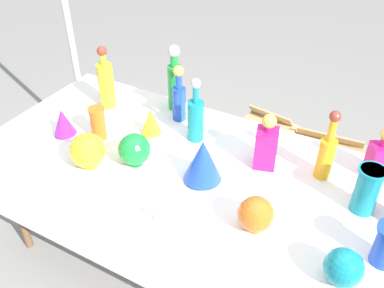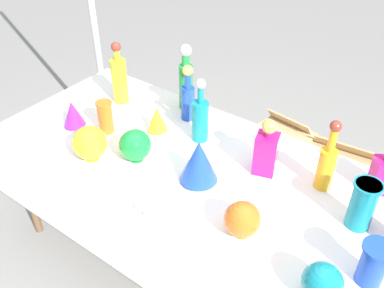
{
  "view_description": "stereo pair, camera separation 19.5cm",
  "coord_description": "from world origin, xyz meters",
  "px_view_note": "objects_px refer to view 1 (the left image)",
  "views": [
    {
      "loc": [
        0.77,
        -1.37,
        2.02
      ],
      "look_at": [
        0.0,
        0.0,
        0.86
      ],
      "focal_mm": 40.0,
      "sensor_mm": 36.0,
      "label": 1
    },
    {
      "loc": [
        0.93,
        -1.27,
        2.02
      ],
      "look_at": [
        0.0,
        0.0,
        0.86
      ],
      "focal_mm": 40.0,
      "sensor_mm": 36.0,
      "label": 2
    }
  ],
  "objects_px": {
    "square_decanter_0": "(379,157)",
    "cardboard_box_behind_right": "(263,146)",
    "round_bowl_3": "(88,151)",
    "tall_bottle_1": "(175,81)",
    "round_bowl_1": "(344,267)",
    "tall_bottle_3": "(106,83)",
    "round_bowl_2": "(134,149)",
    "fluted_vase_1": "(203,160)",
    "fluted_vase_2": "(151,121)",
    "slender_vase_3": "(367,189)",
    "tall_bottle_2": "(327,152)",
    "tall_bottle_4": "(179,98)",
    "cardboard_box_behind_left": "(320,168)",
    "canopy_pole": "(67,15)",
    "slender_vase_1": "(98,122)",
    "square_decanter_1": "(266,145)",
    "tall_bottle_0": "(196,117)",
    "round_bowl_0": "(256,214)",
    "fluted_vase_0": "(63,122)"
  },
  "relations": [
    {
      "from": "tall_bottle_0",
      "to": "round_bowl_0",
      "type": "height_order",
      "value": "tall_bottle_0"
    },
    {
      "from": "tall_bottle_3",
      "to": "round_bowl_0",
      "type": "relative_size",
      "value": 2.4
    },
    {
      "from": "tall_bottle_3",
      "to": "fluted_vase_0",
      "type": "height_order",
      "value": "tall_bottle_3"
    },
    {
      "from": "slender_vase_3",
      "to": "tall_bottle_4",
      "type": "bearing_deg",
      "value": 167.3
    },
    {
      "from": "tall_bottle_3",
      "to": "tall_bottle_4",
      "type": "xyz_separation_m",
      "value": [
        0.42,
        0.08,
        -0.02
      ]
    },
    {
      "from": "round_bowl_3",
      "to": "square_decanter_0",
      "type": "bearing_deg",
      "value": 26.37
    },
    {
      "from": "cardboard_box_behind_left",
      "to": "canopy_pole",
      "type": "bearing_deg",
      "value": -165.91
    },
    {
      "from": "tall_bottle_2",
      "to": "cardboard_box_behind_right",
      "type": "distance_m",
      "value": 1.24
    },
    {
      "from": "tall_bottle_0",
      "to": "square_decanter_0",
      "type": "xyz_separation_m",
      "value": [
        0.84,
        0.15,
        -0.03
      ]
    },
    {
      "from": "tall_bottle_2",
      "to": "square_decanter_1",
      "type": "height_order",
      "value": "tall_bottle_2"
    },
    {
      "from": "slender_vase_1",
      "to": "slender_vase_3",
      "type": "bearing_deg",
      "value": 5.57
    },
    {
      "from": "tall_bottle_4",
      "to": "fluted_vase_2",
      "type": "xyz_separation_m",
      "value": [
        -0.05,
        -0.19,
        -0.05
      ]
    },
    {
      "from": "cardboard_box_behind_left",
      "to": "round_bowl_0",
      "type": "bearing_deg",
      "value": -90.88
    },
    {
      "from": "cardboard_box_behind_right",
      "to": "tall_bottle_2",
      "type": "bearing_deg",
      "value": -56.83
    },
    {
      "from": "cardboard_box_behind_left",
      "to": "canopy_pole",
      "type": "distance_m",
      "value": 1.96
    },
    {
      "from": "tall_bottle_4",
      "to": "square_decanter_1",
      "type": "xyz_separation_m",
      "value": [
        0.54,
        -0.15,
        -0.01
      ]
    },
    {
      "from": "tall_bottle_3",
      "to": "square_decanter_1",
      "type": "distance_m",
      "value": 0.96
    },
    {
      "from": "tall_bottle_1",
      "to": "round_bowl_1",
      "type": "height_order",
      "value": "tall_bottle_1"
    },
    {
      "from": "tall_bottle_0",
      "to": "fluted_vase_0",
      "type": "height_order",
      "value": "tall_bottle_0"
    },
    {
      "from": "tall_bottle_3",
      "to": "cardboard_box_behind_left",
      "type": "distance_m",
      "value": 1.55
    },
    {
      "from": "square_decanter_0",
      "to": "cardboard_box_behind_right",
      "type": "bearing_deg",
      "value": 136.27
    },
    {
      "from": "tall_bottle_0",
      "to": "round_bowl_1",
      "type": "bearing_deg",
      "value": -30.74
    },
    {
      "from": "tall_bottle_1",
      "to": "slender_vase_1",
      "type": "height_order",
      "value": "tall_bottle_1"
    },
    {
      "from": "square_decanter_0",
      "to": "cardboard_box_behind_right",
      "type": "relative_size",
      "value": 0.58
    },
    {
      "from": "round_bowl_1",
      "to": "round_bowl_0",
      "type": "bearing_deg",
      "value": 166.56
    },
    {
      "from": "tall_bottle_1",
      "to": "fluted_vase_2",
      "type": "height_order",
      "value": "tall_bottle_1"
    },
    {
      "from": "square_decanter_1",
      "to": "fluted_vase_2",
      "type": "distance_m",
      "value": 0.6
    },
    {
      "from": "slender_vase_1",
      "to": "fluted_vase_2",
      "type": "height_order",
      "value": "slender_vase_1"
    },
    {
      "from": "round_bowl_0",
      "to": "round_bowl_1",
      "type": "bearing_deg",
      "value": -13.44
    },
    {
      "from": "round_bowl_0",
      "to": "round_bowl_1",
      "type": "xyz_separation_m",
      "value": [
        0.35,
        -0.08,
        -0.0
      ]
    },
    {
      "from": "tall_bottle_1",
      "to": "cardboard_box_behind_left",
      "type": "relative_size",
      "value": 0.72
    },
    {
      "from": "canopy_pole",
      "to": "slender_vase_3",
      "type": "bearing_deg",
      "value": -14.77
    },
    {
      "from": "fluted_vase_1",
      "to": "round_bowl_2",
      "type": "xyz_separation_m",
      "value": [
        -0.33,
        -0.05,
        -0.03
      ]
    },
    {
      "from": "tall_bottle_1",
      "to": "round_bowl_1",
      "type": "bearing_deg",
      "value": -33.05
    },
    {
      "from": "tall_bottle_3",
      "to": "cardboard_box_behind_left",
      "type": "relative_size",
      "value": 0.69
    },
    {
      "from": "fluted_vase_1",
      "to": "tall_bottle_1",
      "type": "bearing_deg",
      "value": 131.98
    },
    {
      "from": "fluted_vase_2",
      "to": "round_bowl_0",
      "type": "xyz_separation_m",
      "value": [
        0.71,
        -0.34,
        0.0
      ]
    },
    {
      "from": "tall_bottle_3",
      "to": "cardboard_box_behind_right",
      "type": "bearing_deg",
      "value": 51.64
    },
    {
      "from": "tall_bottle_4",
      "to": "tall_bottle_3",
      "type": "bearing_deg",
      "value": -169.17
    },
    {
      "from": "tall_bottle_3",
      "to": "fluted_vase_2",
      "type": "height_order",
      "value": "tall_bottle_3"
    },
    {
      "from": "tall_bottle_2",
      "to": "slender_vase_3",
      "type": "distance_m",
      "value": 0.24
    },
    {
      "from": "round_bowl_3",
      "to": "cardboard_box_behind_left",
      "type": "height_order",
      "value": "round_bowl_3"
    },
    {
      "from": "fluted_vase_1",
      "to": "fluted_vase_2",
      "type": "xyz_separation_m",
      "value": [
        -0.4,
        0.19,
        -0.03
      ]
    },
    {
      "from": "slender_vase_3",
      "to": "round_bowl_3",
      "type": "height_order",
      "value": "slender_vase_3"
    },
    {
      "from": "slender_vase_3",
      "to": "cardboard_box_behind_left",
      "type": "bearing_deg",
      "value": 108.75
    },
    {
      "from": "cardboard_box_behind_right",
      "to": "tall_bottle_1",
      "type": "bearing_deg",
      "value": -115.64
    },
    {
      "from": "slender_vase_1",
      "to": "canopy_pole",
      "type": "height_order",
      "value": "canopy_pole"
    },
    {
      "from": "cardboard_box_behind_right",
      "to": "fluted_vase_1",
      "type": "bearing_deg",
      "value": -85.04
    },
    {
      "from": "round_bowl_1",
      "to": "round_bowl_2",
      "type": "xyz_separation_m",
      "value": [
        -0.99,
        0.19,
        0.01
      ]
    },
    {
      "from": "fluted_vase_1",
      "to": "fluted_vase_2",
      "type": "bearing_deg",
      "value": 154.37
    }
  ]
}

